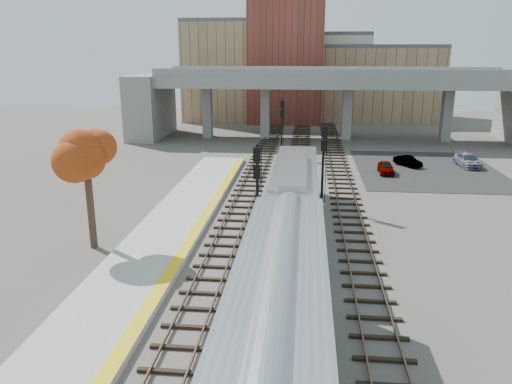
% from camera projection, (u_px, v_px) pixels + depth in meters
% --- Properties ---
extents(ground, '(160.00, 160.00, 0.00)m').
position_uv_depth(ground, '(269.00, 289.00, 25.51)').
color(ground, '#47423D').
rests_on(ground, ground).
extents(platform, '(4.50, 60.00, 0.35)m').
position_uv_depth(platform, '(131.00, 279.00, 26.17)').
color(platform, '#9E9E99').
rests_on(platform, ground).
extents(yellow_strip, '(0.70, 60.00, 0.01)m').
position_uv_depth(yellow_strip, '(166.00, 278.00, 25.94)').
color(yellow_strip, yellow).
rests_on(yellow_strip, platform).
extents(tracks, '(10.70, 95.00, 0.25)m').
position_uv_depth(tracks, '(294.00, 212.00, 37.36)').
color(tracks, black).
rests_on(tracks, ground).
extents(overpass, '(54.00, 12.00, 9.50)m').
position_uv_depth(overpass, '(332.00, 96.00, 66.47)').
color(overpass, slate).
rests_on(overpass, ground).
extents(buildings_far, '(43.00, 21.00, 20.60)m').
position_uv_depth(buildings_far, '(306.00, 73.00, 86.89)').
color(buildings_far, '#A27E5E').
rests_on(buildings_far, ground).
extents(parking_lot, '(14.00, 18.00, 0.04)m').
position_uv_depth(parking_lot, '(426.00, 169.00, 50.92)').
color(parking_lot, black).
rests_on(parking_lot, ground).
extents(locomotive, '(3.02, 19.05, 4.10)m').
position_uv_depth(locomotive, '(294.00, 197.00, 33.33)').
color(locomotive, '#A8AAB2').
rests_on(locomotive, ground).
extents(signal_mast_near, '(0.60, 0.64, 6.56)m').
position_uv_depth(signal_mast_near, '(257.00, 201.00, 29.52)').
color(signal_mast_near, '#9E9E99').
rests_on(signal_mast_near, ground).
extents(signal_mast_mid, '(0.60, 0.64, 6.50)m').
position_uv_depth(signal_mast_mid, '(323.00, 168.00, 37.75)').
color(signal_mast_mid, '#9E9E99').
rests_on(signal_mast_mid, ground).
extents(signal_mast_far, '(0.60, 0.64, 6.47)m').
position_uv_depth(signal_mast_far, '(282.00, 130.00, 56.26)').
color(signal_mast_far, '#9E9E99').
rests_on(signal_mast_far, ground).
extents(tree, '(3.60, 3.60, 7.57)m').
position_uv_depth(tree, '(86.00, 158.00, 29.33)').
color(tree, '#382619').
rests_on(tree, ground).
extents(car_a, '(1.40, 3.45, 1.17)m').
position_uv_depth(car_a, '(386.00, 168.00, 48.98)').
color(car_a, '#99999E').
rests_on(car_a, parking_lot).
extents(car_b, '(2.75, 3.34, 1.07)m').
position_uv_depth(car_b, '(408.00, 161.00, 51.99)').
color(car_b, '#99999E').
rests_on(car_b, parking_lot).
extents(car_c, '(2.18, 4.61, 1.30)m').
position_uv_depth(car_c, '(468.00, 160.00, 51.94)').
color(car_c, '#99999E').
rests_on(car_c, parking_lot).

